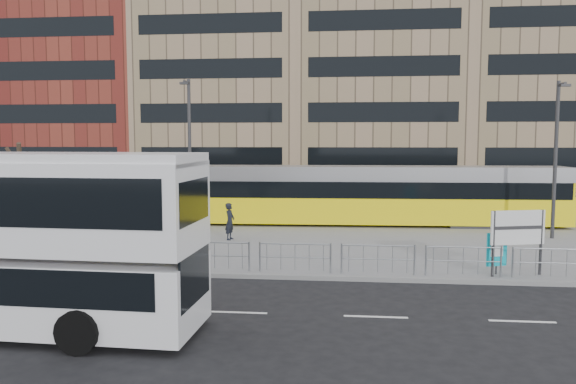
# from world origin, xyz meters

# --- Properties ---
(ground) EXTENTS (120.00, 120.00, 0.00)m
(ground) POSITION_xyz_m (0.00, 0.00, 0.00)
(ground) COLOR black
(ground) RESTS_ON ground
(plaza) EXTENTS (64.00, 24.00, 0.15)m
(plaza) POSITION_xyz_m (0.00, 12.00, 0.07)
(plaza) COLOR gray
(plaza) RESTS_ON ground
(kerb) EXTENTS (64.00, 0.25, 0.17)m
(kerb) POSITION_xyz_m (0.00, 0.05, 0.07)
(kerb) COLOR gray
(kerb) RESTS_ON ground
(building_row) EXTENTS (70.40, 18.40, 31.20)m
(building_row) POSITION_xyz_m (1.55, 34.27, 12.91)
(building_row) COLOR maroon
(building_row) RESTS_ON ground
(pedestrian_barrier) EXTENTS (32.07, 0.07, 1.10)m
(pedestrian_barrier) POSITION_xyz_m (2.00, 0.50, 0.98)
(pedestrian_barrier) COLOR #94979C
(pedestrian_barrier) RESTS_ON plaza
(road_markings) EXTENTS (62.00, 0.12, 0.01)m
(road_markings) POSITION_xyz_m (1.00, -4.00, 0.01)
(road_markings) COLOR white
(road_markings) RESTS_ON ground
(tram) EXTENTS (28.50, 3.68, 3.35)m
(tram) POSITION_xyz_m (-0.80, 12.50, 1.83)
(tram) COLOR yellow
(tram) RESTS_ON plaza
(station_sign) EXTENTS (2.00, 0.61, 2.35)m
(station_sign) POSITION_xyz_m (7.22, 0.80, 1.78)
(station_sign) COLOR #2D2D30
(station_sign) RESTS_ON plaza
(ad_panel) EXTENTS (0.78, 0.34, 1.52)m
(ad_panel) POSITION_xyz_m (6.56, 0.94, 1.04)
(ad_panel) COLOR #2D2D30
(ad_panel) RESTS_ON plaza
(pedestrian) EXTENTS (0.52, 0.71, 1.79)m
(pedestrian) POSITION_xyz_m (-4.46, 6.92, 1.04)
(pedestrian) COLOR black
(pedestrian) RESTS_ON plaza
(traffic_light_west) EXTENTS (0.18, 0.21, 3.10)m
(traffic_light_west) POSITION_xyz_m (-7.34, 2.06, 2.12)
(traffic_light_west) COLOR #2D2D30
(traffic_light_west) RESTS_ON plaza
(lamp_post_west) EXTENTS (0.45, 1.04, 8.09)m
(lamp_post_west) POSITION_xyz_m (-7.32, 10.12, 4.57)
(lamp_post_west) COLOR #2D2D30
(lamp_post_west) RESTS_ON plaza
(lamp_post_east) EXTENTS (0.45, 1.04, 7.68)m
(lamp_post_east) POSITION_xyz_m (11.29, 8.86, 4.36)
(lamp_post_east) COLOR #2D2D30
(lamp_post_east) RESTS_ON plaza
(bare_tree) EXTENTS (4.21, 4.21, 6.73)m
(bare_tree) POSITION_xyz_m (-16.23, 8.74, 4.96)
(bare_tree) COLOR black
(bare_tree) RESTS_ON plaza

